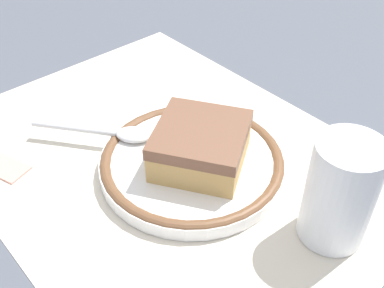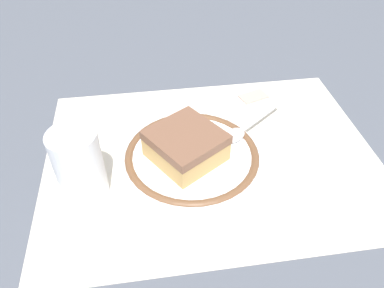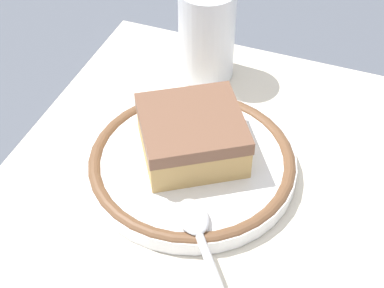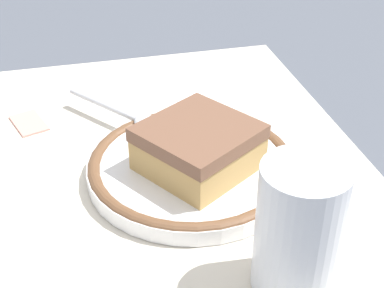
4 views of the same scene
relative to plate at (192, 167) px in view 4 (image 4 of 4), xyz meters
name	(u,v)px [view 4 (image 4 of 4)]	position (x,y,z in m)	size (l,w,h in m)	color
ground_plane	(175,159)	(-0.03, -0.01, -0.01)	(2.40, 2.40, 0.00)	#4C515B
placemat	(175,159)	(-0.03, -0.01, -0.01)	(0.49, 0.37, 0.00)	beige
plate	(192,167)	(0.00, 0.00, 0.00)	(0.20, 0.20, 0.02)	white
cake_slice	(198,147)	(0.01, 0.00, 0.03)	(0.13, 0.13, 0.04)	tan
spoon	(135,117)	(-0.09, -0.04, 0.01)	(0.12, 0.10, 0.01)	silver
cup	(297,237)	(0.15, 0.04, 0.04)	(0.06, 0.06, 0.10)	white
napkin	(206,91)	(-0.16, 0.06, -0.01)	(0.11, 0.10, 0.00)	white
sugar_packet	(29,121)	(-0.14, -0.15, -0.01)	(0.05, 0.03, 0.01)	#E5998C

